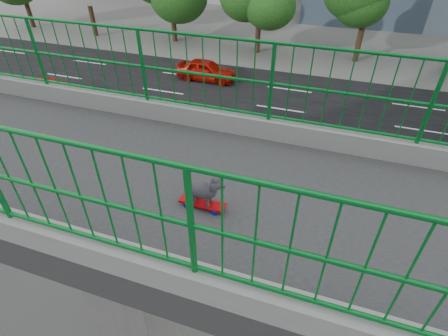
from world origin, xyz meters
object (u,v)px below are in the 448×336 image
skateboard (203,203)px  car_1 (434,197)px  poodle (204,189)px  car_4 (206,70)px  car_2 (53,92)px

skateboard → car_1: 12.82m
poodle → car_4: (-19.16, -7.59, -6.57)m
poodle → car_1: poodle is taller
skateboard → car_2: size_ratio=0.11×
skateboard → poodle: (0.00, 0.03, 0.23)m
car_4 → poodle: bearing=-158.4°
car_1 → car_4: 16.40m
car_2 → car_1: bearing=-98.6°
car_1 → poodle: bearing=-30.8°
poodle → car_2: 21.04m
skateboard → car_1: (-9.56, 5.73, -6.33)m
poodle → car_1: 12.92m
car_1 → car_2: size_ratio=0.88×
car_2 → car_4: (-6.40, 7.79, 0.02)m
car_2 → car_4: size_ratio=1.19×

